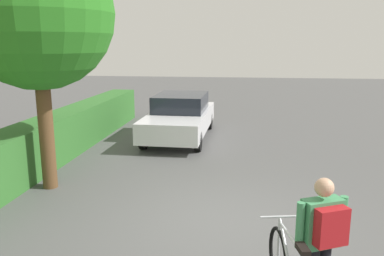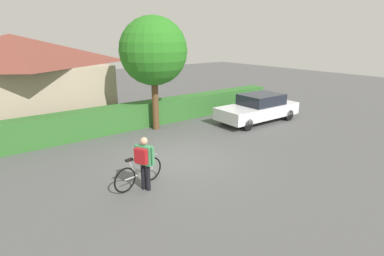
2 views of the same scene
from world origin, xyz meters
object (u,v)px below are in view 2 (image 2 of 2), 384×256
object	(u,v)px
tree_kerbside	(153,51)
bicycle	(139,173)
person_rider	(144,159)
parked_car_near	(258,108)

from	to	relation	value
tree_kerbside	bicycle	bearing A→B (deg)	-125.89
person_rider	tree_kerbside	distance (m)	6.56
parked_car_near	bicycle	distance (m)	8.66
bicycle	person_rider	world-z (taller)	person_rider
parked_car_near	bicycle	size ratio (longest dim) A/B	2.62
parked_car_near	tree_kerbside	xyz separation A→B (m)	(-4.87, 2.05, 2.88)
parked_car_near	bicycle	world-z (taller)	parked_car_near
bicycle	tree_kerbside	distance (m)	6.58
bicycle	tree_kerbside	size ratio (longest dim) A/B	0.34
parked_car_near	bicycle	xyz separation A→B (m)	(-8.25, -2.61, -0.31)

